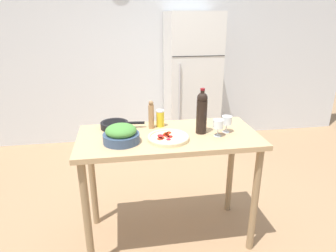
# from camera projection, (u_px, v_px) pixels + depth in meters

# --- Properties ---
(ground_plane) EXTENTS (14.00, 14.00, 0.00)m
(ground_plane) POSITION_uv_depth(u_px,v_px,m) (169.00, 234.00, 2.65)
(ground_plane) COLOR #9E7A56
(wall_back) EXTENTS (6.40, 0.08, 2.60)m
(wall_back) POSITION_uv_depth(u_px,v_px,m) (143.00, 53.00, 4.30)
(wall_back) COLOR silver
(wall_back) RESTS_ON ground_plane
(refrigerator) EXTENTS (0.68, 0.73, 1.86)m
(refrigerator) POSITION_uv_depth(u_px,v_px,m) (191.00, 83.00, 4.15)
(refrigerator) COLOR silver
(refrigerator) RESTS_ON ground_plane
(prep_counter) EXTENTS (1.40, 0.66, 0.95)m
(prep_counter) POSITION_uv_depth(u_px,v_px,m) (169.00, 150.00, 2.36)
(prep_counter) COLOR tan
(prep_counter) RESTS_ON ground_plane
(wine_bottle) EXTENTS (0.08, 0.08, 0.36)m
(wine_bottle) POSITION_uv_depth(u_px,v_px,m) (202.00, 112.00, 2.29)
(wine_bottle) COLOR black
(wine_bottle) RESTS_ON prep_counter
(wine_glass_near) EXTENTS (0.08, 0.08, 0.13)m
(wine_glass_near) POSITION_uv_depth(u_px,v_px,m) (218.00, 125.00, 2.26)
(wine_glass_near) COLOR silver
(wine_glass_near) RESTS_ON prep_counter
(wine_glass_far) EXTENTS (0.08, 0.08, 0.13)m
(wine_glass_far) POSITION_uv_depth(u_px,v_px,m) (227.00, 121.00, 2.33)
(wine_glass_far) COLOR silver
(wine_glass_far) RESTS_ON prep_counter
(pepper_mill) EXTENTS (0.05, 0.05, 0.23)m
(pepper_mill) POSITION_uv_depth(u_px,v_px,m) (151.00, 115.00, 2.41)
(pepper_mill) COLOR #AD7F51
(pepper_mill) RESTS_ON prep_counter
(salad_bowl) EXTENTS (0.27, 0.27, 0.14)m
(salad_bowl) POSITION_uv_depth(u_px,v_px,m) (121.00, 134.00, 2.16)
(salad_bowl) COLOR #384C6B
(salad_bowl) RESTS_ON prep_counter
(homemade_pizza) EXTENTS (0.31, 0.31, 0.03)m
(homemade_pizza) POSITION_uv_depth(u_px,v_px,m) (168.00, 138.00, 2.22)
(homemade_pizza) COLOR beige
(homemade_pizza) RESTS_ON prep_counter
(salt_canister) EXTENTS (0.07, 0.07, 0.14)m
(salt_canister) POSITION_uv_depth(u_px,v_px,m) (160.00, 118.00, 2.47)
(salt_canister) COLOR yellow
(salt_canister) RESTS_ON prep_counter
(cast_iron_skillet) EXTENTS (0.36, 0.22, 0.05)m
(cast_iron_skillet) POSITION_uv_depth(u_px,v_px,m) (115.00, 125.00, 2.45)
(cast_iron_skillet) COLOR black
(cast_iron_skillet) RESTS_ON prep_counter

